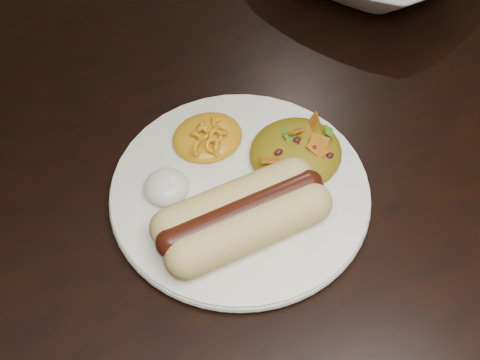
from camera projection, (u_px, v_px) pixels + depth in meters
table at (197, 216)px, 0.66m from camera, size 1.60×0.90×0.75m
plate at (240, 190)px, 0.56m from camera, size 0.32×0.32×0.01m
hotdog at (242, 215)px, 0.51m from camera, size 0.14×0.08×0.04m
mac_and_cheese at (207, 131)px, 0.58m from camera, size 0.08×0.08×0.03m
sour_cream at (166, 184)px, 0.54m from camera, size 0.05×0.05×0.03m
taco_salad at (297, 146)px, 0.56m from camera, size 0.10×0.09×0.04m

